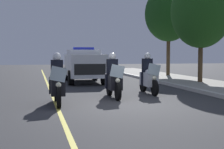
{
  "coord_description": "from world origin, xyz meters",
  "views": [
    {
      "loc": [
        10.1,
        -2.81,
        1.69
      ],
      "look_at": [
        -1.73,
        0.0,
        0.9
      ],
      "focal_mm": 52.0,
      "sensor_mm": 36.0,
      "label": 1
    }
  ],
  "objects": [
    {
      "name": "police_motorcycle_trailing",
      "position": [
        -2.73,
        1.82,
        0.7
      ],
      "size": [
        2.14,
        0.57,
        1.72
      ],
      "color": "black",
      "rests_on": "ground"
    },
    {
      "name": "police_motorcycle_lead_left",
      "position": [
        -0.71,
        -2.1,
        0.7
      ],
      "size": [
        2.14,
        0.57,
        1.72
      ],
      "color": "black",
      "rests_on": "ground"
    },
    {
      "name": "police_motorcycle_lead_right",
      "position": [
        -1.84,
        0.08,
        0.7
      ],
      "size": [
        2.14,
        0.57,
        1.72
      ],
      "color": "black",
      "rests_on": "ground"
    },
    {
      "name": "ground_plane",
      "position": [
        0.0,
        0.0,
        0.0
      ],
      "size": [
        80.0,
        80.0,
        0.0
      ],
      "primitive_type": "plane",
      "color": "#333335"
    },
    {
      "name": "tree_behind_suv",
      "position": [
        -12.01,
        6.67,
        4.56
      ],
      "size": [
        3.46,
        3.46,
        6.48
      ],
      "color": "#4C3823",
      "rests_on": "sidewalk_strip"
    },
    {
      "name": "tree_far_back",
      "position": [
        -6.43,
        6.21,
        4.01
      ],
      "size": [
        3.36,
        3.36,
        5.96
      ],
      "color": "#4C3823",
      "rests_on": "sidewalk_strip"
    },
    {
      "name": "lane_stripe_center",
      "position": [
        0.0,
        -2.15,
        0.0
      ],
      "size": [
        48.0,
        0.12,
        0.01
      ],
      "primitive_type": "cube",
      "color": "#E0D14C",
      "rests_on": "ground"
    },
    {
      "name": "police_suv",
      "position": [
        -8.63,
        -0.05,
        1.07
      ],
      "size": [
        4.94,
        2.15,
        2.05
      ],
      "color": "silver",
      "rests_on": "ground"
    }
  ]
}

